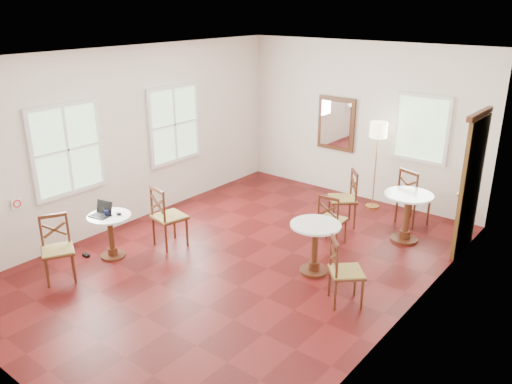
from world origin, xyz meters
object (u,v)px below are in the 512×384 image
Objects in this scene: chair_near_b at (57,249)px; chair_back_a at (413,197)px; cafe_table_back at (407,212)px; chair_mid_a at (331,220)px; chair_back_b at (344,198)px; mouse at (119,214)px; cafe_table_mid at (315,243)px; floor_lamp at (378,136)px; chair_mid_b at (345,271)px; navy_mug at (107,213)px; chair_near_a at (168,217)px; water_glass at (102,212)px; power_adapter at (86,255)px; laptop at (102,212)px; cafe_table_near at (111,231)px.

chair_back_a is (3.08, 4.87, 0.04)m from chair_near_b.
chair_mid_a is (-0.86, -0.89, -0.07)m from cafe_table_back.
chair_back_b is at bearing -176.73° from cafe_table_back.
chair_mid_a is 3.27m from mouse.
chair_back_a reaches higher than cafe_table_back.
chair_back_a is (0.39, 2.50, 0.03)m from cafe_table_mid.
floor_lamp reaches higher than chair_mid_a.
chair_mid_b is at bearing -12.15° from chair_back_b.
navy_mug is at bearing 40.64° from chair_mid_a.
chair_mid_b is at bearing -163.43° from chair_near_a.
chair_mid_a reaches higher than cafe_table_back.
water_glass is (-2.46, -2.47, 0.31)m from chair_mid_a.
chair_mid_b is 8.03× the size of water_glass.
chair_back_b reaches higher than power_adapter.
power_adapter is (-2.49, -4.59, -1.36)m from floor_lamp.
navy_mug is (-0.11, -0.13, 0.02)m from mouse.
chair_back_a is 1.29m from floor_lamp.
chair_near_b is 1.00m from mouse.
chair_near_b is (-3.27, -4.18, -0.04)m from cafe_table_back.
chair_mid_a is at bearing -6.70° from chair_mid_b.
laptop is (-3.13, -4.07, 0.23)m from chair_back_a.
cafe_table_back is 2.47× the size of laptop.
chair_back_a is at bearing 87.85° from chair_back_b.
cafe_table_mid reaches higher than mouse.
chair_near_b is (-0.42, -1.66, -0.04)m from chair_near_a.
chair_near_a is at bearing 75.93° from mouse.
power_adapter is at bearing 39.83° from chair_mid_a.
laptop is (-2.47, -2.48, 0.30)m from chair_mid_a.
cafe_table_mid is 6.92× the size of power_adapter.
floor_lamp reaches higher than chair_near_a.
chair_near_b is at bearing -86.57° from water_glass.
chair_near_a is 1.03× the size of chair_back_b.
power_adapter is at bearing 54.34° from chair_near_b.
chair_near_a reaches higher than mouse.
power_adapter is at bearing -130.15° from mouse.
cafe_table_near is 6.03× the size of water_glass.
mouse is (0.19, 0.16, -0.03)m from laptop.
laptop is 0.25m from mouse.
cafe_table_back reaches higher than navy_mug.
chair_near_a is (0.39, 0.79, 0.08)m from cafe_table_near.
cafe_table_back is 2.25m from chair_mid_b.
power_adapter is (-0.24, -0.20, -0.71)m from laptop.
power_adapter is (-3.37, -4.27, -0.48)m from chair_back_a.
cafe_table_mid is 1.90m from cafe_table_back.
cafe_table_near is 0.42× the size of floor_lamp.
chair_mid_a is at bearing 34.21° from laptop.
cafe_table_mid is at bearing -108.02° from cafe_table_back.
cafe_table_back is 4.67m from navy_mug.
laptop is at bearing -75.71° from chair_back_b.
chair_mid_a is at bearing 106.44° from cafe_table_mid.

